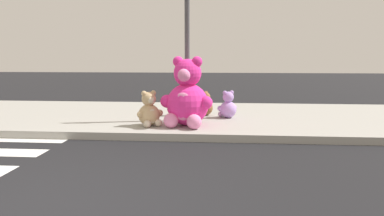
# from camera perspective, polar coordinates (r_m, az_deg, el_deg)

# --- Properties ---
(ground_plane) EXTENTS (60.00, 60.00, 0.00)m
(ground_plane) POSITION_cam_1_polar(r_m,az_deg,el_deg) (4.03, -22.04, -15.26)
(ground_plane) COLOR black
(sidewalk) EXTENTS (28.00, 4.40, 0.15)m
(sidewalk) POSITION_cam_1_polar(r_m,az_deg,el_deg) (8.78, -6.79, -1.43)
(sidewalk) COLOR #9E9B93
(sidewalk) RESTS_ON ground_plane
(sign_pole) EXTENTS (0.56, 0.11, 3.20)m
(sign_pole) POSITION_cam_1_polar(r_m,az_deg,el_deg) (7.72, -0.80, 10.48)
(sign_pole) COLOR #4C4C51
(sign_pole) RESTS_ON sidewalk
(plush_pink_large) EXTENTS (1.09, 1.00, 1.43)m
(plush_pink_large) POSITION_cam_1_polar(r_m,az_deg,el_deg) (7.17, -0.83, 1.60)
(plush_pink_large) COLOR #F22D93
(plush_pink_large) RESTS_ON sidewalk
(plush_lavender) EXTENTS (0.46, 0.46, 0.64)m
(plush_lavender) POSITION_cam_1_polar(r_m,az_deg,el_deg) (8.18, 5.86, 0.20)
(plush_lavender) COLOR #B28CD8
(plush_lavender) RESTS_ON sidewalk
(plush_white) EXTENTS (0.33, 0.38, 0.49)m
(plush_white) POSITION_cam_1_polar(r_m,az_deg,el_deg) (8.43, -2.70, 0.05)
(plush_white) COLOR white
(plush_white) RESTS_ON sidewalk
(plush_tan) EXTENTS (0.51, 0.53, 0.73)m
(plush_tan) POSITION_cam_1_polar(r_m,az_deg,el_deg) (7.23, -6.97, -0.62)
(plush_tan) COLOR tan
(plush_tan) RESTS_ON sidewalk
(plush_brown) EXTENTS (0.40, 0.45, 0.59)m
(plush_brown) POSITION_cam_1_polar(r_m,az_deg,el_deg) (8.49, 2.09, 0.39)
(plush_brown) COLOR olive
(plush_brown) RESTS_ON sidewalk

